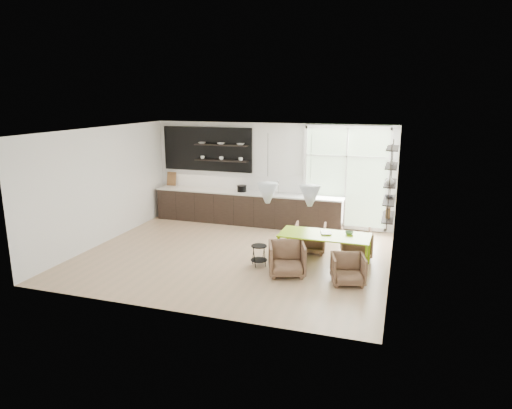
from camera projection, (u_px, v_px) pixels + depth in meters
name	position (u px, v px, depth m)	size (l,w,h in m)	color
room	(272.00, 187.00, 11.18)	(7.02, 6.01, 2.91)	tan
kitchen_run	(245.00, 203.00, 13.23)	(5.54, 0.69, 2.75)	black
right_shelving	(390.00, 185.00, 10.37)	(0.26, 1.22, 1.90)	black
dining_table	(325.00, 237.00, 9.90)	(1.95, 0.89, 0.71)	#83B90A
armchair_back_left	(310.00, 238.00, 10.88)	(0.72, 0.74, 0.68)	brown
armchair_back_right	(356.00, 243.00, 10.56)	(0.69, 0.71, 0.65)	brown
armchair_front_left	(287.00, 259.00, 9.45)	(0.73, 0.75, 0.69)	brown
armchair_front_right	(348.00, 269.00, 9.01)	(0.64, 0.65, 0.60)	brown
wire_stool	(259.00, 253.00, 9.97)	(0.37, 0.37, 0.46)	black
table_book	(321.00, 233.00, 9.96)	(0.23, 0.30, 0.03)	white
table_bowl	(349.00, 233.00, 9.90)	(0.18, 0.18, 0.06)	#638A58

